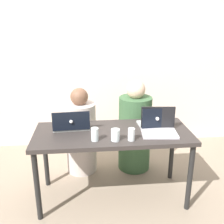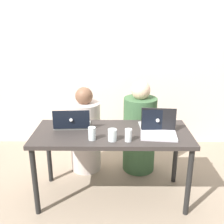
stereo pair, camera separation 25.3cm
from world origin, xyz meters
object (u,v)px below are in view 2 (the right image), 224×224
person_on_right (139,132)px  laptop_back_right (155,124)px  person_on_left (85,134)px  water_glass_center (112,136)px  water_glass_right (128,136)px  laptop_back_left (72,123)px  water_glass_left (92,134)px  laptop_front_right (159,129)px

person_on_right → laptop_back_right: bearing=86.7°
person_on_left → water_glass_center: bearing=117.1°
person_on_left → laptop_back_right: bearing=151.7°
water_glass_right → water_glass_center: 0.14m
person_on_left → water_glass_center: (0.33, -0.75, 0.32)m
laptop_back_left → water_glass_right: size_ratio=3.24×
laptop_back_right → water_glass_center: laptop_back_right is taller
person_on_left → water_glass_center: person_on_left is taller
person_on_right → water_glass_left: 0.93m
person_on_right → laptop_back_left: size_ratio=3.02×
laptop_back_right → laptop_back_left: bearing=-4.2°
laptop_back_right → water_glass_left: bearing=20.5°
person_on_left → person_on_right: size_ratio=0.93×
person_on_right → water_glass_center: person_on_right is taller
water_glass_left → person_on_right: bearing=55.7°
water_glass_right → person_on_left: bearing=121.8°
laptop_back_right → water_glass_center: (-0.43, -0.28, -0.00)m
laptop_front_right → water_glass_right: 0.33m
laptop_front_right → laptop_back_right: size_ratio=1.13×
person_on_left → laptop_front_right: person_on_left is taller
person_on_left → water_glass_center: 0.88m
person_on_left → laptop_front_right: 1.03m
person_on_left → laptop_back_left: bearing=84.1°
person_on_left → laptop_back_right: person_on_left is taller
person_on_right → laptop_back_left: bearing=15.9°
person_on_right → laptop_front_right: 0.69m
laptop_back_left → laptop_back_right: size_ratio=1.19×
laptop_back_left → water_glass_center: laptop_back_left is taller
laptop_front_right → water_glass_center: size_ratio=3.25×
water_glass_right → water_glass_center: bearing=176.9°
laptop_back_right → water_glass_left: laptop_back_right is taller
person_on_left → water_glass_center: size_ratio=9.60×
water_glass_left → water_glass_center: water_glass_left is taller
person_on_right → water_glass_center: (-0.32, -0.75, 0.29)m
person_on_right → laptop_back_right: person_on_right is taller
person_on_right → laptop_back_right: (0.11, -0.47, 0.29)m
laptop_front_right → laptop_back_right: 0.14m
person_on_right → laptop_back_left: (-0.72, -0.45, 0.28)m
person_on_left → laptop_back_left: (-0.07, -0.45, 0.32)m
laptop_front_right → water_glass_center: 0.45m
person_on_left → water_glass_left: person_on_left is taller
water_glass_right → person_on_right: bearing=76.9°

